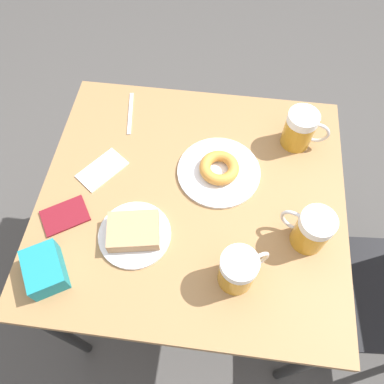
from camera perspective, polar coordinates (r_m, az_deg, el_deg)
ground_plane at (r=1.82m, az=-0.00°, el=-12.63°), size 8.00×8.00×0.00m
table at (r=1.16m, az=-0.00°, el=-2.29°), size 0.83×0.89×0.78m
plate_with_cake at (r=1.03m, az=-8.82°, el=-6.11°), size 0.20×0.20×0.05m
plate_with_donut at (r=1.13m, az=4.13°, el=3.37°), size 0.25×0.25×0.04m
beer_mug_left at (r=0.95m, az=7.09°, el=-11.70°), size 0.10×0.13×0.13m
beer_mug_center at (r=1.03m, az=17.77°, el=-5.51°), size 0.09×0.13×0.13m
beer_mug_right at (r=1.20m, az=16.17°, el=9.17°), size 0.09×0.14×0.13m
napkin_folded at (r=1.17m, az=-13.53°, el=3.32°), size 0.17×0.15×0.00m
fork at (r=1.29m, az=-9.37°, el=11.77°), size 0.18×0.04×0.00m
passport_near_edge at (r=1.12m, az=-18.80°, el=-3.45°), size 0.14×0.15×0.01m
blue_pouch at (r=1.04m, az=-21.52°, el=-10.95°), size 0.15×0.14×0.06m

